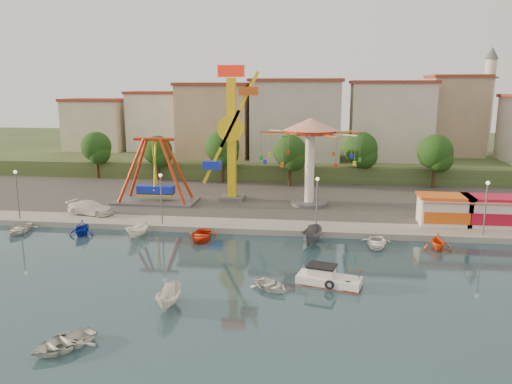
% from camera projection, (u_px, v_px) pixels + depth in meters
% --- Properties ---
extents(ground, '(200.00, 200.00, 0.00)m').
position_uv_depth(ground, '(211.00, 279.00, 38.65)').
color(ground, '#142A38').
rests_on(ground, ground).
extents(quay_deck, '(200.00, 100.00, 0.60)m').
position_uv_depth(quay_deck, '(278.00, 160.00, 98.72)').
color(quay_deck, '#9E998E').
rests_on(quay_deck, ground).
extents(asphalt_pad, '(90.00, 28.00, 0.01)m').
position_uv_depth(asphalt_pad, '(258.00, 192.00, 67.62)').
color(asphalt_pad, '#4C4944').
rests_on(asphalt_pad, quay_deck).
extents(hill_terrace, '(200.00, 60.00, 3.00)m').
position_uv_depth(hill_terrace, '(280.00, 151.00, 103.32)').
color(hill_terrace, '#384C26').
rests_on(hill_terrace, ground).
extents(pirate_ship_ride, '(10.00, 5.00, 8.00)m').
position_uv_depth(pirate_ship_ride, '(155.00, 172.00, 60.68)').
color(pirate_ship_ride, '#59595E').
rests_on(pirate_ship_ride, quay_deck).
extents(kamikaze_tower, '(5.14, 3.10, 16.50)m').
position_uv_depth(kamikaze_tower, '(233.00, 137.00, 60.87)').
color(kamikaze_tower, '#59595E').
rests_on(kamikaze_tower, quay_deck).
extents(wave_swinger, '(11.60, 11.60, 10.40)m').
position_uv_depth(wave_swinger, '(310.00, 142.00, 58.57)').
color(wave_swinger, '#59595E').
rests_on(wave_swinger, quay_deck).
extents(booth_left, '(5.40, 3.78, 3.08)m').
position_uv_depth(booth_left, '(444.00, 209.00, 51.55)').
color(booth_left, white).
rests_on(booth_left, quay_deck).
extents(booth_mid, '(5.40, 3.78, 3.08)m').
position_uv_depth(booth_mid, '(490.00, 211.00, 50.99)').
color(booth_mid, white).
rests_on(booth_mid, quay_deck).
extents(lamp_post_0, '(0.14, 0.14, 5.00)m').
position_uv_depth(lamp_post_0, '(18.00, 196.00, 53.61)').
color(lamp_post_0, '#59595E').
rests_on(lamp_post_0, quay_deck).
extents(lamp_post_1, '(0.14, 0.14, 5.00)m').
position_uv_depth(lamp_post_1, '(161.00, 200.00, 51.61)').
color(lamp_post_1, '#59595E').
rests_on(lamp_post_1, quay_deck).
extents(lamp_post_2, '(0.14, 0.14, 5.00)m').
position_uv_depth(lamp_post_2, '(317.00, 205.00, 49.61)').
color(lamp_post_2, '#59595E').
rests_on(lamp_post_2, quay_deck).
extents(lamp_post_3, '(0.14, 0.14, 5.00)m').
position_uv_depth(lamp_post_3, '(485.00, 210.00, 47.61)').
color(lamp_post_3, '#59595E').
rests_on(lamp_post_3, quay_deck).
extents(tree_0, '(4.60, 4.60, 7.19)m').
position_uv_depth(tree_0, '(96.00, 147.00, 76.62)').
color(tree_0, '#382314').
rests_on(tree_0, quay_deck).
extents(tree_1, '(4.35, 4.35, 6.80)m').
position_uv_depth(tree_1, '(158.00, 150.00, 74.71)').
color(tree_1, '#382314').
rests_on(tree_1, quay_deck).
extents(tree_2, '(5.02, 5.02, 7.85)m').
position_uv_depth(tree_2, '(222.00, 147.00, 72.89)').
color(tree_2, '#382314').
rests_on(tree_2, quay_deck).
extents(tree_3, '(4.68, 4.68, 7.32)m').
position_uv_depth(tree_3, '(290.00, 152.00, 70.32)').
color(tree_3, '#382314').
rests_on(tree_3, quay_deck).
extents(tree_4, '(4.86, 4.86, 7.60)m').
position_uv_depth(tree_4, '(361.00, 149.00, 71.93)').
color(tree_4, '#382314').
rests_on(tree_4, quay_deck).
extents(tree_5, '(4.83, 4.83, 7.54)m').
position_uv_depth(tree_5, '(435.00, 152.00, 68.92)').
color(tree_5, '#382314').
rests_on(tree_5, quay_deck).
extents(building_0, '(9.26, 9.53, 11.87)m').
position_uv_depth(building_0, '(77.00, 120.00, 85.63)').
color(building_0, beige).
rests_on(building_0, hill_terrace).
extents(building_1, '(12.33, 9.01, 8.63)m').
position_uv_depth(building_1, '(155.00, 127.00, 89.62)').
color(building_1, silver).
rests_on(building_1, hill_terrace).
extents(building_2, '(11.95, 9.28, 11.23)m').
position_uv_depth(building_2, '(228.00, 121.00, 88.27)').
color(building_2, tan).
rests_on(building_2, hill_terrace).
extents(building_3, '(12.59, 10.50, 9.20)m').
position_uv_depth(building_3, '(305.00, 129.00, 83.69)').
color(building_3, beige).
rests_on(building_3, hill_terrace).
extents(building_4, '(10.75, 9.23, 9.24)m').
position_uv_depth(building_4, '(385.00, 128.00, 85.31)').
color(building_4, beige).
rests_on(building_4, hill_terrace).
extents(building_5, '(12.77, 10.96, 11.21)m').
position_uv_depth(building_5, '(469.00, 124.00, 81.62)').
color(building_5, tan).
rests_on(building_5, hill_terrace).
extents(minaret, '(2.80, 2.80, 18.00)m').
position_uv_depth(minaret, '(488.00, 99.00, 83.90)').
color(minaret, silver).
rests_on(minaret, hill_terrace).
extents(cabin_motorboat, '(5.06, 2.92, 1.68)m').
position_uv_depth(cabin_motorboat, '(327.00, 280.00, 37.40)').
color(cabin_motorboat, white).
rests_on(cabin_motorboat, ground).
extents(rowboat_a, '(3.77, 3.69, 0.64)m').
position_uv_depth(rowboat_a, '(271.00, 285.00, 36.69)').
color(rowboat_a, white).
rests_on(rowboat_a, ground).
extents(rowboat_b, '(4.37, 4.66, 0.79)m').
position_uv_depth(rowboat_b, '(63.00, 342.00, 28.37)').
color(rowboat_b, silver).
rests_on(rowboat_b, ground).
extents(skiff, '(1.40, 3.59, 1.38)m').
position_uv_depth(skiff, '(169.00, 298.00, 33.63)').
color(skiff, silver).
rests_on(skiff, ground).
extents(van, '(5.52, 3.03, 1.52)m').
position_uv_depth(van, '(91.00, 208.00, 55.60)').
color(van, white).
rests_on(van, quay_deck).
extents(moored_boat_0, '(3.37, 4.33, 0.82)m').
position_uv_depth(moored_boat_0, '(19.00, 229.00, 50.84)').
color(moored_boat_0, beige).
rests_on(moored_boat_0, ground).
extents(moored_boat_1, '(2.62, 3.01, 1.54)m').
position_uv_depth(moored_boat_1, '(82.00, 228.00, 49.91)').
color(moored_boat_1, '#1325A9').
rests_on(moored_boat_1, ground).
extents(moored_boat_2, '(1.91, 3.77, 1.39)m').
position_uv_depth(moored_boat_2, '(138.00, 230.00, 49.20)').
color(moored_boat_2, silver).
rests_on(moored_boat_2, ground).
extents(moored_boat_3, '(3.04, 4.16, 0.84)m').
position_uv_depth(moored_boat_3, '(201.00, 236.00, 48.46)').
color(moored_boat_3, red).
rests_on(moored_boat_3, ground).
extents(moored_boat_5, '(2.56, 4.47, 1.63)m').
position_uv_depth(moored_boat_5, '(312.00, 236.00, 47.03)').
color(moored_boat_5, slate).
rests_on(moored_boat_5, ground).
extents(moored_boat_6, '(3.10, 4.11, 0.80)m').
position_uv_depth(moored_boat_6, '(376.00, 243.00, 46.37)').
color(moored_boat_6, white).
rests_on(moored_boat_6, ground).
extents(moored_boat_7, '(2.55, 2.93, 1.52)m').
position_uv_depth(moored_boat_7, '(438.00, 241.00, 45.61)').
color(moored_boat_7, '#FC5316').
rests_on(moored_boat_7, ground).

